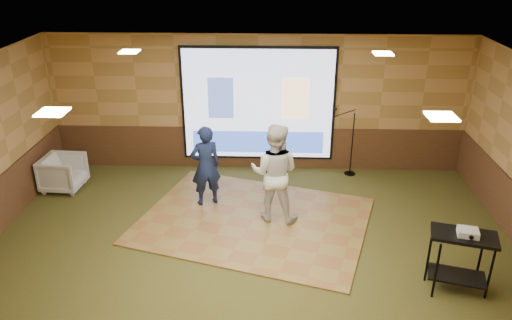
{
  "coord_description": "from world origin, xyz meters",
  "views": [
    {
      "loc": [
        0.32,
        -6.84,
        4.8
      ],
      "look_at": [
        0.04,
        0.97,
        1.3
      ],
      "focal_mm": 35.0,
      "sensor_mm": 36.0,
      "label": 1
    }
  ],
  "objects_px": {
    "projector_screen": "(258,106)",
    "player_right": "(274,173)",
    "player_left": "(206,166)",
    "mic_stand": "(349,153)",
    "av_table": "(461,252)",
    "duffel_bag": "(275,167)",
    "dance_floor": "(254,220)",
    "banquet_chair": "(63,173)",
    "projector": "(468,232)"
  },
  "relations": [
    {
      "from": "projector_screen",
      "to": "mic_stand",
      "type": "height_order",
      "value": "projector_screen"
    },
    {
      "from": "player_left",
      "to": "mic_stand",
      "type": "distance_m",
      "value": 3.3
    },
    {
      "from": "projector_screen",
      "to": "player_right",
      "type": "relative_size",
      "value": 1.8
    },
    {
      "from": "projector_screen",
      "to": "player_left",
      "type": "distance_m",
      "value": 2.06
    },
    {
      "from": "player_right",
      "to": "duffel_bag",
      "type": "xyz_separation_m",
      "value": [
        0.02,
        1.99,
        -0.82
      ]
    },
    {
      "from": "duffel_bag",
      "to": "av_table",
      "type": "bearing_deg",
      "value": -55.68
    },
    {
      "from": "player_right",
      "to": "banquet_chair",
      "type": "xyz_separation_m",
      "value": [
        -4.34,
        1.08,
        -0.59
      ]
    },
    {
      "from": "projector_screen",
      "to": "dance_floor",
      "type": "bearing_deg",
      "value": -90.17
    },
    {
      "from": "dance_floor",
      "to": "player_left",
      "type": "height_order",
      "value": "player_left"
    },
    {
      "from": "dance_floor",
      "to": "av_table",
      "type": "xyz_separation_m",
      "value": [
        3.07,
        -1.84,
        0.65
      ]
    },
    {
      "from": "banquet_chair",
      "to": "duffel_bag",
      "type": "distance_m",
      "value": 4.46
    },
    {
      "from": "player_left",
      "to": "mic_stand",
      "type": "height_order",
      "value": "player_left"
    },
    {
      "from": "dance_floor",
      "to": "player_right",
      "type": "bearing_deg",
      "value": 14.23
    },
    {
      "from": "projector_screen",
      "to": "projector",
      "type": "distance_m",
      "value": 5.23
    },
    {
      "from": "banquet_chair",
      "to": "av_table",
      "type": "bearing_deg",
      "value": -109.07
    },
    {
      "from": "player_left",
      "to": "player_right",
      "type": "distance_m",
      "value": 1.41
    },
    {
      "from": "projector",
      "to": "mic_stand",
      "type": "bearing_deg",
      "value": 117.75
    },
    {
      "from": "player_right",
      "to": "banquet_chair",
      "type": "distance_m",
      "value": 4.51
    },
    {
      "from": "player_left",
      "to": "mic_stand",
      "type": "bearing_deg",
      "value": -175.56
    },
    {
      "from": "player_right",
      "to": "banquet_chair",
      "type": "height_order",
      "value": "player_right"
    },
    {
      "from": "banquet_chair",
      "to": "player_left",
      "type": "bearing_deg",
      "value": -96.4
    },
    {
      "from": "player_left",
      "to": "projector",
      "type": "relative_size",
      "value": 5.67
    },
    {
      "from": "projector_screen",
      "to": "projector",
      "type": "xyz_separation_m",
      "value": [
        3.09,
        -4.19,
        -0.47
      ]
    },
    {
      "from": "duffel_bag",
      "to": "dance_floor",
      "type": "bearing_deg",
      "value": -100.55
    },
    {
      "from": "player_right",
      "to": "duffel_bag",
      "type": "relative_size",
      "value": 4.39
    },
    {
      "from": "dance_floor",
      "to": "mic_stand",
      "type": "xyz_separation_m",
      "value": [
        2.0,
        2.09,
        0.48
      ]
    },
    {
      "from": "player_left",
      "to": "banquet_chair",
      "type": "relative_size",
      "value": 2.01
    },
    {
      "from": "projector_screen",
      "to": "duffel_bag",
      "type": "xyz_separation_m",
      "value": [
        0.38,
        -0.25,
        -1.34
      ]
    },
    {
      "from": "projector_screen",
      "to": "projector",
      "type": "height_order",
      "value": "projector_screen"
    },
    {
      "from": "projector_screen",
      "to": "player_right",
      "type": "xyz_separation_m",
      "value": [
        0.36,
        -2.23,
        -0.53
      ]
    },
    {
      "from": "player_right",
      "to": "av_table",
      "type": "relative_size",
      "value": 1.93
    },
    {
      "from": "projector_screen",
      "to": "duffel_bag",
      "type": "relative_size",
      "value": 7.91
    },
    {
      "from": "av_table",
      "to": "projector",
      "type": "relative_size",
      "value": 3.38
    },
    {
      "from": "av_table",
      "to": "duffel_bag",
      "type": "xyz_separation_m",
      "value": [
        -2.68,
        3.92,
        -0.53
      ]
    },
    {
      "from": "player_right",
      "to": "mic_stand",
      "type": "height_order",
      "value": "player_right"
    },
    {
      "from": "av_table",
      "to": "banquet_chair",
      "type": "distance_m",
      "value": 7.66
    },
    {
      "from": "dance_floor",
      "to": "player_left",
      "type": "distance_m",
      "value": 1.38
    },
    {
      "from": "banquet_chair",
      "to": "duffel_bag",
      "type": "height_order",
      "value": "banquet_chair"
    },
    {
      "from": "player_left",
      "to": "player_right",
      "type": "relative_size",
      "value": 0.87
    },
    {
      "from": "player_left",
      "to": "projector",
      "type": "height_order",
      "value": "player_left"
    },
    {
      "from": "player_left",
      "to": "projector",
      "type": "bearing_deg",
      "value": 126.16
    },
    {
      "from": "av_table",
      "to": "mic_stand",
      "type": "xyz_separation_m",
      "value": [
        -1.07,
        3.93,
        -0.17
      ]
    },
    {
      "from": "player_right",
      "to": "projector",
      "type": "distance_m",
      "value": 3.35
    },
    {
      "from": "dance_floor",
      "to": "player_left",
      "type": "bearing_deg",
      "value": 147.0
    },
    {
      "from": "projector_screen",
      "to": "banquet_chair",
      "type": "height_order",
      "value": "projector_screen"
    },
    {
      "from": "dance_floor",
      "to": "duffel_bag",
      "type": "distance_m",
      "value": 2.12
    },
    {
      "from": "player_left",
      "to": "duffel_bag",
      "type": "bearing_deg",
      "value": -154.28
    },
    {
      "from": "player_left",
      "to": "projector",
      "type": "distance_m",
      "value": 4.73
    },
    {
      "from": "banquet_chair",
      "to": "projector",
      "type": "bearing_deg",
      "value": -109.1
    },
    {
      "from": "projector_screen",
      "to": "mic_stand",
      "type": "distance_m",
      "value": 2.23
    }
  ]
}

